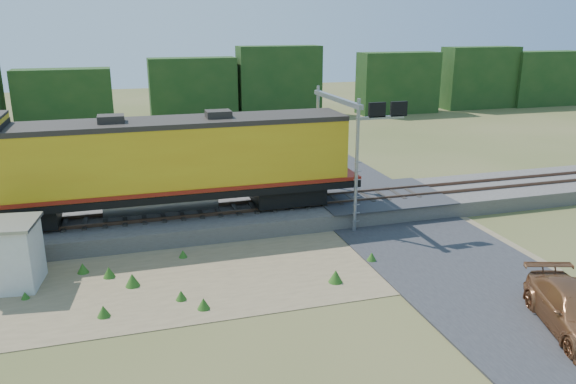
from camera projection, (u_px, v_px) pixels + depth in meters
name	position (u px, v px, depth m)	size (l,w,h in m)	color
ground	(285.00, 269.00, 23.43)	(140.00, 140.00, 0.00)	#475123
ballast	(253.00, 215.00, 28.82)	(70.00, 5.00, 0.80)	slate
rails	(252.00, 206.00, 28.68)	(70.00, 1.54, 0.16)	brown
dirt_shoulder	(236.00, 269.00, 23.34)	(26.00, 8.00, 0.03)	#8C7754
road	(426.00, 243.00, 26.00)	(7.00, 66.00, 0.86)	#38383A
tree_line_north	(181.00, 91.00, 57.39)	(130.00, 3.00, 6.50)	#183915
weed_clumps	(201.00, 278.00, 22.57)	(15.00, 6.20, 0.56)	#2D5F1B
locomotive	(152.00, 163.00, 26.61)	(19.74, 3.01, 5.09)	black
shed	(10.00, 254.00, 21.53)	(2.49, 2.49, 2.65)	silver
signal_gantry	(347.00, 125.00, 28.22)	(2.59, 6.20, 6.52)	gray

